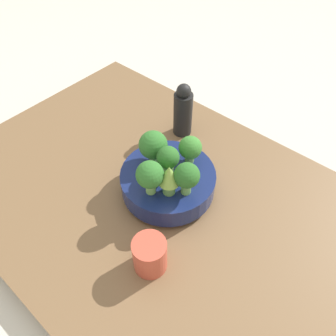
% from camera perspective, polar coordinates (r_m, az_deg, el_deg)
% --- Properties ---
extents(ground_plane, '(6.00, 6.00, 0.00)m').
position_cam_1_polar(ground_plane, '(0.86, -0.93, -7.38)').
color(ground_plane, beige).
extents(table, '(1.13, 0.74, 0.05)m').
position_cam_1_polar(table, '(0.84, -0.95, -6.42)').
color(table, brown).
rests_on(table, ground_plane).
extents(bowl, '(0.23, 0.23, 0.07)m').
position_cam_1_polar(bowl, '(0.80, 0.00, -2.32)').
color(bowl, navy).
rests_on(bowl, table).
extents(broccoli_floret_left, '(0.06, 0.06, 0.09)m').
position_cam_1_polar(broccoli_floret_left, '(0.70, 3.28, -1.49)').
color(broccoli_floret_left, '#6BA34C').
rests_on(broccoli_floret_left, bowl).
extents(romanesco_piece_far, '(0.05, 0.05, 0.08)m').
position_cam_1_polar(romanesco_piece_far, '(0.70, 0.19, -1.62)').
color(romanesco_piece_far, '#609347').
rests_on(romanesco_piece_far, bowl).
extents(broccoli_floret_front, '(0.06, 0.06, 0.07)m').
position_cam_1_polar(broccoli_floret_front, '(0.78, 3.89, 3.45)').
color(broccoli_floret_front, '#6BA34C').
rests_on(broccoli_floret_front, bowl).
extents(broccoli_floret_right, '(0.07, 0.07, 0.09)m').
position_cam_1_polar(broccoli_floret_right, '(0.77, -2.60, 3.95)').
color(broccoli_floret_right, '#7AB256').
rests_on(broccoli_floret_right, bowl).
extents(broccoli_floret_back, '(0.06, 0.06, 0.09)m').
position_cam_1_polar(broccoli_floret_back, '(0.70, -3.08, -1.38)').
color(broccoli_floret_back, '#7AB256').
rests_on(broccoli_floret_back, bowl).
extents(broccoli_floret_center, '(0.05, 0.05, 0.08)m').
position_cam_1_polar(broccoli_floret_center, '(0.74, 0.00, 1.54)').
color(broccoli_floret_center, '#6BA34C').
rests_on(broccoli_floret_center, bowl).
extents(cup, '(0.07, 0.07, 0.08)m').
position_cam_1_polar(cup, '(0.69, -3.17, -14.87)').
color(cup, '#C64C38').
rests_on(cup, table).
extents(pepper_mill, '(0.05, 0.05, 0.16)m').
position_cam_1_polar(pepper_mill, '(0.94, 2.62, 9.89)').
color(pepper_mill, black).
rests_on(pepper_mill, table).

